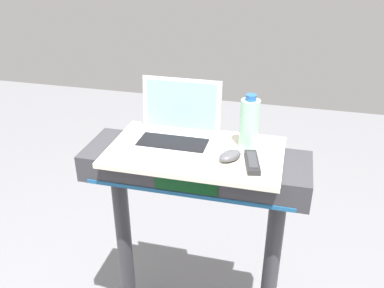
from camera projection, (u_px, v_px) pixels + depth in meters
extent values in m
cylinder|color=#38383D|center=(124.00, 241.00, 1.94)|extent=(0.07, 0.07, 0.80)
cylinder|color=#38383D|center=(271.00, 267.00, 1.79)|extent=(0.07, 0.07, 0.80)
cube|color=#38383D|center=(195.00, 166.00, 1.65)|extent=(0.90, 0.28, 0.11)
cube|color=#0C3F19|center=(186.00, 185.00, 1.53)|extent=(0.24, 0.01, 0.06)
cube|color=#1E598C|center=(186.00, 195.00, 1.55)|extent=(0.81, 0.00, 0.02)
cube|color=beige|center=(195.00, 152.00, 1.62)|extent=(0.68, 0.40, 0.02)
cube|color=#B7B7BC|center=(174.00, 143.00, 1.65)|extent=(0.33, 0.22, 0.02)
cube|color=black|center=(173.00, 142.00, 1.63)|extent=(0.27, 0.12, 0.00)
cube|color=#B7B7BC|center=(182.00, 104.00, 1.70)|extent=(0.33, 0.03, 0.22)
cube|color=#8CCCF2|center=(181.00, 105.00, 1.70)|extent=(0.29, 0.02, 0.19)
ellipsoid|color=#4C4C51|center=(230.00, 156.00, 1.54)|extent=(0.11, 0.12, 0.03)
cylinder|color=#9EDBB2|center=(249.00, 124.00, 1.60)|extent=(0.07, 0.07, 0.20)
cylinder|color=#2659A5|center=(251.00, 97.00, 1.55)|extent=(0.04, 0.04, 0.02)
cube|color=#232326|center=(252.00, 162.00, 1.51)|extent=(0.08, 0.17, 0.02)
cube|color=#333338|center=(252.00, 160.00, 1.51)|extent=(0.06, 0.12, 0.00)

